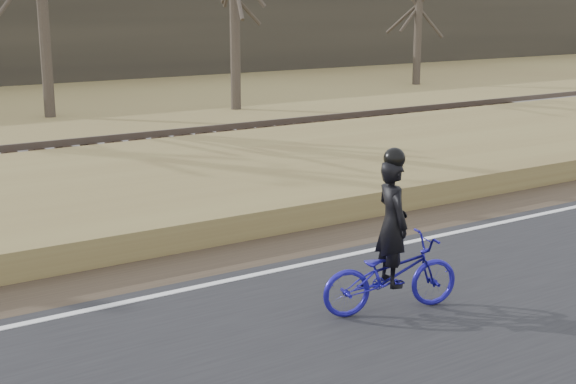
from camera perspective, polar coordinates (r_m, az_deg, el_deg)
ground at (r=10.23m, az=-13.25°, el=-8.78°), size 120.00×120.00×0.00m
edge_line at (r=10.38m, az=-13.65°, el=-8.08°), size 120.00×0.12×0.01m
shoulder at (r=11.29m, az=-15.35°, el=-6.64°), size 120.00×1.60×0.04m
embankment at (r=14.00m, az=-19.18°, el=-2.11°), size 120.00×5.00×0.44m
cyclist at (r=9.92m, az=7.34°, el=-4.90°), size 1.89×1.02×2.06m
bare_tree_right at (r=28.38m, az=-3.82°, el=13.05°), size 0.36×0.36×7.13m
bare_tree_far_right at (r=37.19m, az=9.30°, el=13.18°), size 0.36×0.36×7.31m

